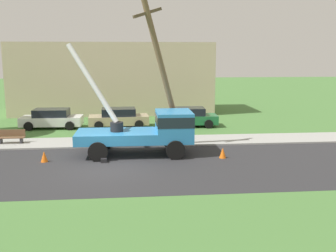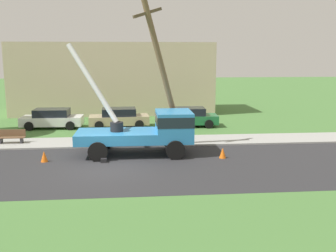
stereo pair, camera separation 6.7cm
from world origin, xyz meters
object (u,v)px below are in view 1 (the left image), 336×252
at_px(leaning_utility_pole, 163,71).
at_px(parked_sedan_white, 52,119).
at_px(utility_truck, 150,129).
at_px(parked_sedan_green, 188,117).
at_px(traffic_cone_ahead, 223,153).
at_px(traffic_cone_behind, 44,157).
at_px(park_bench, 11,137).
at_px(parked_sedan_tan, 119,118).

height_order(leaning_utility_pole, parked_sedan_white, leaning_utility_pole).
xyz_separation_m(utility_truck, parked_sedan_green, (3.23, 7.99, -0.70)).
bearing_deg(traffic_cone_ahead, traffic_cone_behind, 179.26).
distance_m(utility_truck, park_bench, 8.82).
relative_size(leaning_utility_pole, parked_sedan_tan, 1.94).
height_order(parked_sedan_tan, park_bench, parked_sedan_tan).
height_order(utility_truck, park_bench, utility_truck).
relative_size(utility_truck, park_bench, 4.23).
xyz_separation_m(traffic_cone_behind, park_bench, (-2.80, 4.11, 0.18)).
bearing_deg(utility_truck, leaning_utility_pole, 60.39).
relative_size(parked_sedan_tan, parked_sedan_green, 1.01).
relative_size(traffic_cone_ahead, parked_sedan_white, 0.13).
bearing_deg(park_bench, parked_sedan_white, 75.24).
bearing_deg(traffic_cone_behind, parked_sedan_tan, 69.41).
xyz_separation_m(leaning_utility_pole, park_bench, (-9.03, 1.61, -3.99)).
bearing_deg(parked_sedan_tan, leaning_utility_pole, -67.87).
distance_m(traffic_cone_ahead, parked_sedan_white, 14.21).
height_order(traffic_cone_ahead, park_bench, park_bench).
bearing_deg(park_bench, utility_truck, -20.22).
relative_size(parked_sedan_white, park_bench, 2.77).
height_order(parked_sedan_white, parked_sedan_green, same).
relative_size(traffic_cone_behind, park_bench, 0.35).
distance_m(traffic_cone_ahead, parked_sedan_tan, 10.98).
height_order(leaning_utility_pole, traffic_cone_ahead, leaning_utility_pole).
relative_size(parked_sedan_white, parked_sedan_tan, 0.99).
bearing_deg(utility_truck, park_bench, 159.78).
bearing_deg(traffic_cone_ahead, utility_truck, 162.35).
height_order(leaning_utility_pole, traffic_cone_behind, leaning_utility_pole).
relative_size(utility_truck, parked_sedan_tan, 1.51).
bearing_deg(traffic_cone_behind, parked_sedan_white, 98.71).
height_order(traffic_cone_behind, parked_sedan_green, parked_sedan_green).
height_order(leaning_utility_pole, parked_sedan_green, leaning_utility_pole).
xyz_separation_m(leaning_utility_pole, parked_sedan_white, (-7.66, 6.83, -3.74)).
xyz_separation_m(parked_sedan_white, park_bench, (-1.38, -5.22, -0.25)).
height_order(traffic_cone_ahead, parked_sedan_green, parked_sedan_green).
distance_m(utility_truck, traffic_cone_behind, 5.64).
xyz_separation_m(traffic_cone_ahead, parked_sedan_white, (-10.61, 9.44, 0.43)).
bearing_deg(traffic_cone_ahead, parked_sedan_tan, 121.29).
bearing_deg(traffic_cone_ahead, parked_sedan_white, 138.32).
relative_size(traffic_cone_ahead, parked_sedan_tan, 0.12).
bearing_deg(leaning_utility_pole, parked_sedan_tan, 112.13).
bearing_deg(traffic_cone_behind, leaning_utility_pole, 21.81).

